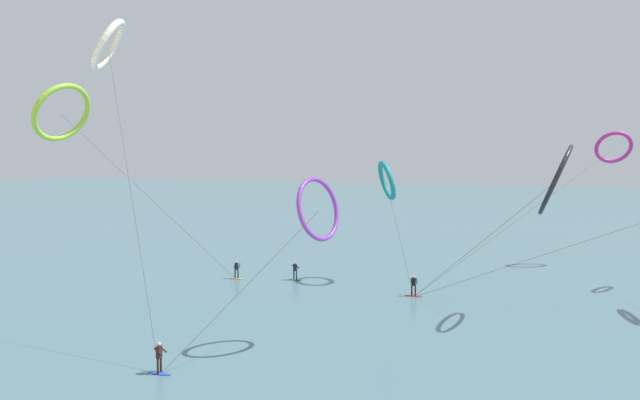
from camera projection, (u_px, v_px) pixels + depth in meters
name	position (u px, v px, depth m)	size (l,w,h in m)	color
sea_water	(475.00, 212.00, 115.95)	(400.00, 200.00, 0.08)	#476B75
surfer_cobalt	(159.00, 360.00, 30.39)	(1.40, 0.60, 1.70)	#2647B7
surfer_crimson	(414.00, 287.00, 46.99)	(1.40, 0.64, 1.70)	red
surfer_emerald	(295.00, 272.00, 52.97)	(1.40, 0.60, 1.70)	#199351
surfer_amber	(237.00, 271.00, 53.50)	(1.40, 0.63, 1.70)	orange
kite_magenta	(613.00, 148.00, 59.09)	(18.07, 21.73, 13.94)	#CC288E
kite_ivory	(108.00, 45.00, 38.10)	(10.47, 8.80, 20.48)	silver
kite_lime	(62.00, 113.00, 48.21)	(13.11, 11.73, 17.44)	#8CC62D
kite_teal	(387.00, 181.00, 51.92)	(5.08, 6.64, 11.03)	teal
kite_violet	(318.00, 209.00, 33.79)	(7.35, 8.78, 10.27)	purple
kite_charcoal	(555.00, 180.00, 39.14)	(11.55, 6.25, 12.24)	black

